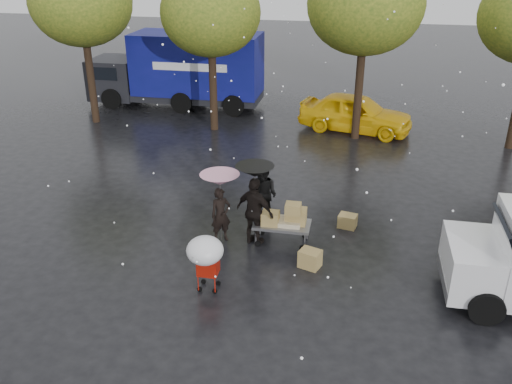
% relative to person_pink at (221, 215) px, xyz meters
% --- Properties ---
extents(ground, '(90.00, 90.00, 0.00)m').
position_rel_person_pink_xyz_m(ground, '(0.83, -0.81, -0.76)').
color(ground, black).
rests_on(ground, ground).
extents(person_pink, '(0.66, 0.62, 1.52)m').
position_rel_person_pink_xyz_m(person_pink, '(0.00, 0.00, 0.00)').
color(person_pink, black).
rests_on(person_pink, ground).
extents(person_middle, '(1.04, 0.94, 1.76)m').
position_rel_person_pink_xyz_m(person_middle, '(0.93, 1.24, 0.12)').
color(person_middle, black).
rests_on(person_middle, ground).
extents(person_black, '(1.21, 0.85, 1.90)m').
position_rel_person_pink_xyz_m(person_black, '(0.93, -0.00, 0.19)').
color(person_black, black).
rests_on(person_black, ground).
extents(umbrella_pink, '(1.04, 1.04, 1.95)m').
position_rel_person_pink_xyz_m(umbrella_pink, '(0.00, 0.00, 1.04)').
color(umbrella_pink, '#4C4C4C').
rests_on(umbrella_pink, ground).
extents(umbrella_black, '(1.00, 1.00, 2.26)m').
position_rel_person_pink_xyz_m(umbrella_black, '(0.93, -0.00, 1.34)').
color(umbrella_black, '#4C4C4C').
rests_on(umbrella_black, ground).
extents(vendor_cart, '(1.52, 0.80, 1.27)m').
position_rel_person_pink_xyz_m(vendor_cart, '(1.72, 0.16, -0.04)').
color(vendor_cart, slate).
rests_on(vendor_cart, ground).
extents(shopping_cart, '(0.84, 0.84, 1.46)m').
position_rel_person_pink_xyz_m(shopping_cart, '(0.28, -2.42, 0.30)').
color(shopping_cart, '#BA180A').
rests_on(shopping_cart, ground).
extents(blue_truck, '(8.30, 2.60, 3.50)m').
position_rel_person_pink_xyz_m(blue_truck, '(-5.13, 12.38, 1.00)').
color(blue_truck, '#0B115D').
rests_on(blue_truck, ground).
extents(box_ground_near, '(0.62, 0.55, 0.46)m').
position_rel_person_pink_xyz_m(box_ground_near, '(2.50, -0.87, -0.53)').
color(box_ground_near, olive).
rests_on(box_ground_near, ground).
extents(box_ground_far, '(0.57, 0.48, 0.38)m').
position_rel_person_pink_xyz_m(box_ground_far, '(3.34, 1.39, -0.57)').
color(box_ground_far, olive).
rests_on(box_ground_far, ground).
extents(yellow_taxi, '(5.03, 2.97, 1.61)m').
position_rel_person_pink_xyz_m(yellow_taxi, '(3.27, 10.08, 0.04)').
color(yellow_taxi, yellow).
rests_on(yellow_taxi, ground).
extents(tree_row, '(21.60, 4.40, 7.12)m').
position_rel_person_pink_xyz_m(tree_row, '(0.36, 9.19, 4.26)').
color(tree_row, black).
rests_on(tree_row, ground).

